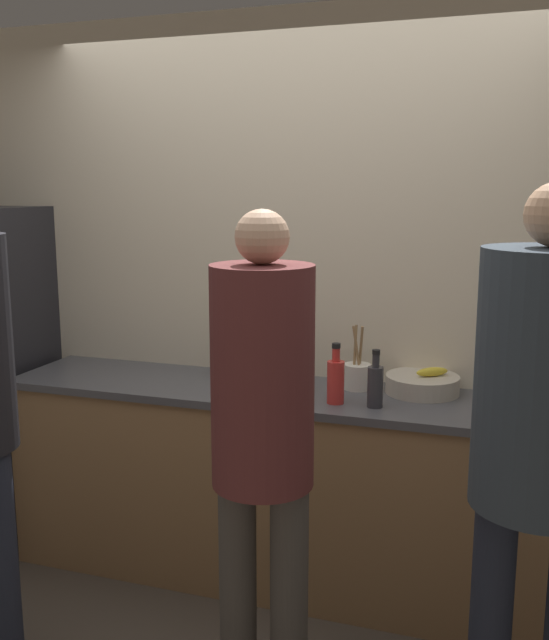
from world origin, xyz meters
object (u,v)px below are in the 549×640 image
object	(u,v)px
bottle_red	(336,380)
potted_plant	(240,349)
person_center	(263,427)
fruit_bowl	(423,384)
person_right	(543,425)
bottle_dark	(375,385)
bottle_clear	(300,379)
utensil_crock	(357,375)
cup_black	(290,370)

from	to	relation	value
bottle_red	potted_plant	world-z (taller)	potted_plant
person_center	fruit_bowl	size ratio (longest dim) A/B	5.43
person_center	fruit_bowl	xyz separation A→B (m)	(0.41, 0.96, -0.07)
person_right	bottle_dark	xyz separation A→B (m)	(-0.61, 0.68, -0.11)
bottle_clear	potted_plant	world-z (taller)	potted_plant
bottle_dark	person_center	bearing A→B (deg)	-109.34
fruit_bowl	bottle_dark	bearing A→B (deg)	-121.19
utensil_crock	bottle_dark	size ratio (longest dim) A/B	1.20
bottle_clear	bottle_dark	distance (m)	0.38
bottle_dark	cup_black	bearing A→B (deg)	148.58
person_center	bottle_dark	world-z (taller)	person_center
cup_black	potted_plant	world-z (taller)	potted_plant
bottle_clear	bottle_red	xyz separation A→B (m)	(0.19, -0.12, 0.04)
person_center	utensil_crock	distance (m)	0.95
bottle_dark	bottle_red	distance (m)	0.17
person_right	person_center	bearing A→B (deg)	-178.66
fruit_bowl	potted_plant	bearing A→B (deg)	-178.48
utensil_crock	bottle_dark	xyz separation A→B (m)	(0.12, -0.24, 0.03)
bottle_red	fruit_bowl	bearing A→B (deg)	38.79
person_right	utensil_crock	bearing A→B (deg)	128.72
person_center	utensil_crock	world-z (taller)	person_center
person_center	utensil_crock	bearing A→B (deg)	82.68
person_right	bottle_clear	xyz separation A→B (m)	(-0.97, 0.80, -0.15)
bottle_clear	cup_black	bearing A→B (deg)	121.35
person_right	bottle_red	bearing A→B (deg)	138.88
cup_black	potted_plant	xyz separation A→B (m)	(-0.23, -0.03, 0.09)
person_center	bottle_dark	distance (m)	0.74
person_right	fruit_bowl	world-z (taller)	person_right
utensil_crock	fruit_bowl	bearing A→B (deg)	5.17
fruit_bowl	person_center	bearing A→B (deg)	-112.85
bottle_red	cup_black	bearing A→B (deg)	136.14
potted_plant	person_right	bearing A→B (deg)	-35.38
fruit_bowl	bottle_dark	size ratio (longest dim) A/B	1.33
person_center	bottle_clear	xyz separation A→B (m)	(-0.11, 0.82, -0.06)
fruit_bowl	bottle_dark	world-z (taller)	bottle_dark
bottle_dark	cup_black	world-z (taller)	bottle_dark
person_center	fruit_bowl	world-z (taller)	person_center
cup_black	bottle_clear	bearing A→B (deg)	-58.65
utensil_crock	potted_plant	world-z (taller)	utensil_crock
person_center	person_right	size ratio (longest dim) A/B	0.96
person_right	bottle_red	xyz separation A→B (m)	(-0.78, 0.68, -0.11)
person_right	bottle_clear	world-z (taller)	person_right
bottle_dark	bottle_red	world-z (taller)	bottle_red
person_right	fruit_bowl	bearing A→B (deg)	115.50
person_right	utensil_crock	world-z (taller)	person_right
bottle_clear	potted_plant	size ratio (longest dim) A/B	0.58
person_right	utensil_crock	distance (m)	1.18
bottle_red	cup_black	xyz separation A→B (m)	(-0.28, 0.27, -0.05)
bottle_clear	cup_black	xyz separation A→B (m)	(-0.09, 0.16, -0.01)
bottle_clear	person_right	bearing A→B (deg)	-39.48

